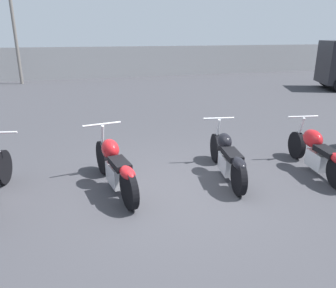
% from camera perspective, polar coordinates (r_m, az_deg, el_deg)
% --- Properties ---
extents(ground_plane, '(60.00, 60.00, 0.00)m').
position_cam_1_polar(ground_plane, '(5.47, 1.62, -8.17)').
color(ground_plane, '#38383D').
extents(fence_back, '(40.00, 0.04, 1.78)m').
position_cam_1_polar(fence_back, '(19.82, -12.60, 13.63)').
color(fence_back, gray).
rests_on(fence_back, ground_plane).
extents(motorcycle_slot_2, '(0.68, 2.06, 0.98)m').
position_cam_1_polar(motorcycle_slot_2, '(5.42, -9.22, -3.84)').
color(motorcycle_slot_2, black).
rests_on(motorcycle_slot_2, ground_plane).
extents(motorcycle_slot_3, '(0.67, 2.02, 0.94)m').
position_cam_1_polar(motorcycle_slot_3, '(5.92, 10.30, -2.23)').
color(motorcycle_slot_3, black).
rests_on(motorcycle_slot_3, ground_plane).
extents(motorcycle_slot_4, '(0.67, 1.98, 0.93)m').
position_cam_1_polar(motorcycle_slot_4, '(6.63, 24.57, -1.27)').
color(motorcycle_slot_4, black).
rests_on(motorcycle_slot_4, ground_plane).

